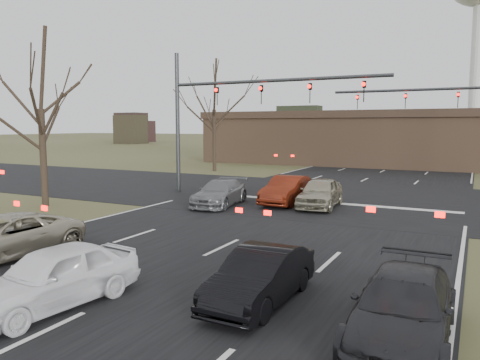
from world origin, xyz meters
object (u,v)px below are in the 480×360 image
Objects in this scene: building at (418,138)px; car_silver_suv at (5,237)px; mast_arm_far at (463,107)px; car_red_ahead at (287,190)px; car_white_sedan at (53,276)px; car_black_hatch at (260,276)px; car_silver_ahead at (320,193)px; car_grey_ahead at (220,193)px; mast_arm_near at (227,104)px; car_charcoal_sedan at (403,308)px.

building is 39.53m from car_silver_suv.
mast_arm_far reaches higher than car_red_ahead.
car_black_hatch is (3.87, 2.22, -0.07)m from car_white_sedan.
building is at bearing 82.83° from car_red_ahead.
car_white_sedan is 14.61m from car_silver_ahead.
car_black_hatch is 12.58m from car_silver_ahead.
car_grey_ahead is at bearing -127.99° from mast_arm_far.
car_red_ahead is at bearing 167.82° from car_silver_ahead.
mast_arm_near is 18.63m from car_charcoal_sedan.
car_black_hatch is (8.18, 0.18, -0.03)m from car_silver_suv.
car_red_ahead is at bearing 109.41° from car_black_hatch.
car_white_sedan is (4.31, -2.04, 0.04)m from car_silver_suv.
car_silver_ahead reaches higher than car_silver_suv.
car_black_hatch is at bearing -97.67° from mast_arm_far.
mast_arm_near reaches higher than building.
mast_arm_near is 2.82× the size of car_grey_ahead.
car_silver_suv is at bearing -119.22° from car_silver_ahead.
car_silver_ahead reaches higher than car_charcoal_sedan.
building is 38.71m from car_black_hatch.
car_white_sedan is (-2.87, -40.86, -2.00)m from building.
car_white_sedan is at bearing -149.42° from car_black_hatch.
car_white_sedan is at bearing -105.26° from mast_arm_far.
car_white_sedan is 1.08× the size of car_black_hatch.
car_silver_ahead reaches higher than car_white_sedan.
building is 9.86× the size of car_grey_ahead.
mast_arm_near is at bearing 96.37° from car_silver_suv.
car_white_sedan is 0.93× the size of car_red_ahead.
car_red_ahead is 1.78m from car_silver_ahead.
mast_arm_far is 17.12m from car_grey_ahead.
car_white_sedan is 0.91× the size of car_grey_ahead.
mast_arm_far is at bearing 41.22° from mast_arm_near.
car_silver_ahead is at bearing -93.22° from building.
building is 10.09× the size of car_charcoal_sedan.
car_charcoal_sedan is (4.06, -39.14, -2.06)m from building.
car_charcoal_sedan is 13.97m from car_silver_ahead.
car_red_ahead is at bearing 79.00° from car_silver_suv.
mast_arm_near is 1.09× the size of mast_arm_far.
building reaches higher than car_red_ahead.
car_black_hatch is (1.00, -38.64, -2.07)m from building.
mast_arm_near is at bearing 112.58° from car_white_sedan.
car_black_hatch is 0.84× the size of car_grey_ahead.
car_grey_ahead is (-10.18, -13.04, -4.39)m from mast_arm_far.
car_silver_ahead is at bearing 102.11° from car_black_hatch.
car_silver_ahead is (5.71, 12.51, 0.08)m from car_silver_suv.
mast_arm_far is (11.41, 10.00, -0.06)m from mast_arm_near.
mast_arm_far is 14.03m from car_red_ahead.
car_silver_ahead is at bearing 91.75° from car_white_sedan.
car_charcoal_sedan is 14.98m from car_grey_ahead.
car_silver_suv is 1.25× the size of car_black_hatch.
building reaches higher than car_grey_ahead.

